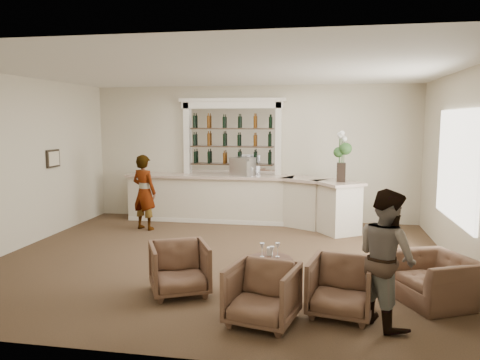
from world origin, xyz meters
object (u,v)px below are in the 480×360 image
Objects in this scene: bar_counter at (242,199)px; flower_vase at (342,153)px; cocktail_table at (270,275)px; sommelier at (144,192)px; armchair_left at (179,268)px; espresso_machine at (243,167)px; armchair_center at (262,294)px; armchair_right at (341,287)px; guest at (386,257)px; armchair_far at (435,280)px.

flower_vase is (2.28, -0.63, 1.18)m from bar_counter.
cocktail_table is 0.38× the size of sommelier.
espresso_machine is (0.08, 4.80, 0.99)m from armchair_left.
armchair_center is (3.28, -4.46, -0.48)m from sommelier.
espresso_machine is at bearing 124.03° from armchair_right.
sommelier reaches higher than guest.
guest reaches higher than armchair_left.
guest reaches higher than espresso_machine.
espresso_machine is (-3.43, 4.52, 1.04)m from armchair_far.
bar_counter is 5.25× the size of flower_vase.
armchair_far is (3.51, 0.28, -0.05)m from armchair_left.
cocktail_table is 1.07m from armchair_center.
espresso_machine is (-2.68, 5.31, 0.53)m from guest.
cocktail_table is 0.65× the size of armchair_far.
armchair_far is at bearing 37.76° from armchair_center.
armchair_right is (-0.51, 0.17, -0.46)m from guest.
cocktail_table is at bearing -106.14° from flower_vase.
guest is (4.75, -4.21, -0.02)m from sommelier.
armchair_right is (0.99, -0.64, 0.12)m from cocktail_table.
espresso_machine is at bearing 91.03° from bar_counter.
guest is (1.50, -0.81, 0.58)m from cocktail_table.
bar_counter is 3.44× the size of guest.
guest is 1.56m from armchair_center.
cocktail_table is (1.18, -4.43, -0.32)m from bar_counter.
flower_vase reaches higher than sommelier.
armchair_center is (0.03, -1.06, 0.12)m from cocktail_table.
armchair_left is 4.92m from flower_vase.
cocktail_table is 1.28× the size of espresso_machine.
flower_vase reaches higher than guest.
cocktail_table is 0.59× the size of flower_vase.
armchair_left is 3.52m from armchair_far.
espresso_machine is (-0.00, 0.07, 0.79)m from bar_counter.
armchair_left reaches higher than armchair_center.
armchair_center is at bearing -88.36° from cocktail_table.
guest is 2.06× the size of armchair_right.
guest is 1.67× the size of armchair_far.
flower_vase is at bearing 73.86° from cocktail_table.
sommelier is 1.56× the size of flower_vase.
cocktail_table is at bearing -13.00° from armchair_left.
armchair_center is 0.81× the size of armchair_far.
armchair_far is 0.92× the size of flower_vase.
armchair_center is at bearing -77.56° from bar_counter.
sommelier reaches higher than cocktail_table.
bar_counter is at bearing -168.17° from armchair_far.
guest is at bearing -85.07° from flower_vase.
sommelier is 5.87m from armchair_right.
armchair_right is at bearing -66.88° from bar_counter.
armchair_right is (0.96, 0.42, -0.00)m from armchair_center.
cocktail_table is 0.39× the size of guest.
guest is 2.05× the size of armchair_center.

